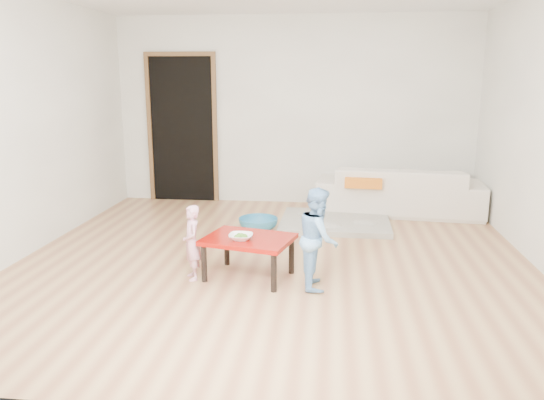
% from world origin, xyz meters
% --- Properties ---
extents(floor, '(5.00, 5.00, 0.01)m').
position_xyz_m(floor, '(0.00, 0.00, 0.00)').
color(floor, '#9D6643').
rests_on(floor, ground).
extents(back_wall, '(5.00, 0.02, 2.60)m').
position_xyz_m(back_wall, '(0.00, 2.50, 1.30)').
color(back_wall, white).
rests_on(back_wall, floor).
extents(left_wall, '(0.02, 5.00, 2.60)m').
position_xyz_m(left_wall, '(-2.50, 0.00, 1.30)').
color(left_wall, white).
rests_on(left_wall, floor).
extents(doorway, '(1.02, 0.08, 2.11)m').
position_xyz_m(doorway, '(-1.60, 2.48, 1.02)').
color(doorway, brown).
rests_on(doorway, back_wall).
extents(sofa, '(2.20, 1.04, 0.62)m').
position_xyz_m(sofa, '(1.44, 2.05, 0.31)').
color(sofa, beige).
rests_on(sofa, floor).
extents(cushion, '(0.49, 0.44, 0.12)m').
position_xyz_m(cushion, '(0.95, 1.77, 0.47)').
color(cushion, orange).
rests_on(cushion, sofa).
extents(red_table, '(0.87, 0.73, 0.38)m').
position_xyz_m(red_table, '(-0.18, -0.51, 0.19)').
color(red_table, maroon).
rests_on(red_table, floor).
extents(bowl, '(0.21, 0.21, 0.05)m').
position_xyz_m(bowl, '(-0.23, -0.59, 0.40)').
color(bowl, white).
rests_on(bowl, red_table).
extents(broccoli, '(0.12, 0.12, 0.06)m').
position_xyz_m(broccoli, '(-0.23, -0.59, 0.40)').
color(broccoli, '#2D5919').
rests_on(broccoli, red_table).
extents(child_pink, '(0.25, 0.29, 0.67)m').
position_xyz_m(child_pink, '(-0.67, -0.60, 0.34)').
color(child_pink, pink).
rests_on(child_pink, floor).
extents(child_blue, '(0.36, 0.45, 0.87)m').
position_xyz_m(child_blue, '(0.45, -0.65, 0.43)').
color(child_blue, '#5894CC').
rests_on(child_blue, floor).
extents(basin, '(0.46, 0.46, 0.14)m').
position_xyz_m(basin, '(-0.30, 1.01, 0.07)').
color(basin, teal).
rests_on(basin, floor).
extents(blanket, '(1.33, 1.12, 0.07)m').
position_xyz_m(blanket, '(0.60, 1.35, 0.03)').
color(blanket, '#AFAA9A').
rests_on(blanket, floor).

